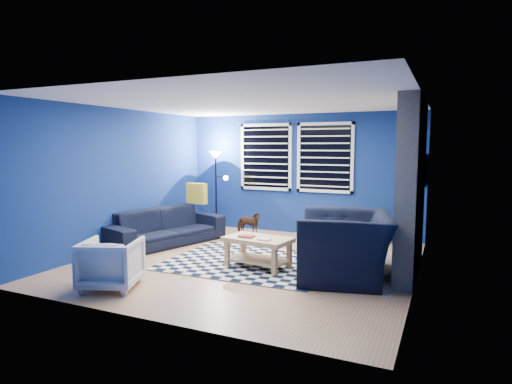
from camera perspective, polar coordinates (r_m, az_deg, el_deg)
floor at (r=6.89m, az=-1.02°, el=-9.29°), size 5.00×5.00×0.00m
ceiling at (r=6.68m, az=-1.06°, el=11.87°), size 5.00×5.00×0.00m
wall_back at (r=8.99m, az=5.81°, el=2.39°), size 5.00×0.00×5.00m
wall_left at (r=8.06m, az=-17.33°, el=1.71°), size 0.00×5.00×5.00m
wall_right at (r=6.04m, az=20.91°, el=0.19°), size 0.00×5.00×5.00m
fireplace at (r=6.55m, az=19.93°, el=0.19°), size 0.65×2.00×2.50m
window_left at (r=9.20m, az=1.31°, el=4.69°), size 1.17×0.06×1.42m
window_right at (r=8.77m, az=9.17°, el=4.54°), size 1.17×0.06×1.42m
tv at (r=8.03m, az=21.45°, el=2.62°), size 0.07×1.00×0.58m
rug at (r=6.86m, az=-0.95°, el=-9.31°), size 2.53×2.03×0.02m
sofa at (r=8.17m, az=-12.06°, el=-4.56°), size 2.46×1.53×0.67m
armchair_big at (r=6.11m, az=11.79°, el=-7.03°), size 1.64×1.51×0.91m
armchair_bent at (r=5.91m, az=-18.75°, el=-9.01°), size 0.90×0.91×0.65m
rocking_horse at (r=8.51m, az=-1.05°, el=-4.20°), size 0.28×0.57×0.47m
coffee_table at (r=6.47m, az=0.25°, el=-7.21°), size 1.06×0.71×0.49m
cabinet at (r=8.47m, az=14.56°, el=-4.79°), size 0.69×0.58×0.58m
floor_lamp at (r=9.35m, az=-5.30°, el=3.50°), size 0.47×0.29×1.72m
throw_pillow at (r=8.73m, az=-7.91°, el=-0.19°), size 0.45×0.17×0.42m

